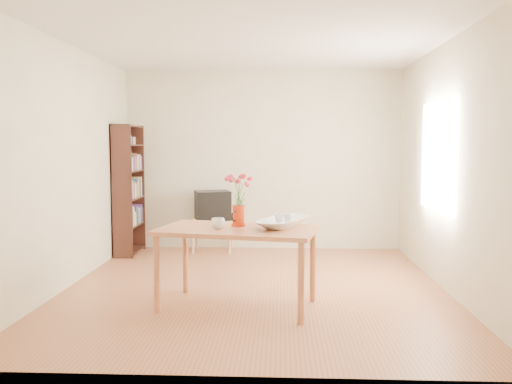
{
  "coord_description": "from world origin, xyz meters",
  "views": [
    {
      "loc": [
        0.28,
        -5.68,
        1.51
      ],
      "look_at": [
        0.0,
        0.3,
        1.0
      ],
      "focal_mm": 38.0,
      "sensor_mm": 36.0,
      "label": 1
    }
  ],
  "objects_px": {
    "table": "(237,236)",
    "bowl": "(283,202)",
    "television": "(213,205)",
    "mug": "(218,223)",
    "pitcher": "(238,217)"
  },
  "relations": [
    {
      "from": "bowl",
      "to": "television",
      "type": "xyz_separation_m",
      "value": [
        -1.0,
        2.6,
        -0.32
      ]
    },
    {
      "from": "table",
      "to": "mug",
      "type": "height_order",
      "value": "mug"
    },
    {
      "from": "table",
      "to": "bowl",
      "type": "height_order",
      "value": "bowl"
    },
    {
      "from": "table",
      "to": "bowl",
      "type": "bearing_deg",
      "value": 24.64
    },
    {
      "from": "bowl",
      "to": "pitcher",
      "type": "bearing_deg",
      "value": 178.31
    },
    {
      "from": "mug",
      "to": "television",
      "type": "height_order",
      "value": "television"
    },
    {
      "from": "pitcher",
      "to": "bowl",
      "type": "bearing_deg",
      "value": 24.72
    },
    {
      "from": "bowl",
      "to": "television",
      "type": "height_order",
      "value": "bowl"
    },
    {
      "from": "pitcher",
      "to": "bowl",
      "type": "xyz_separation_m",
      "value": [
        0.42,
        -0.01,
        0.14
      ]
    },
    {
      "from": "bowl",
      "to": "mug",
      "type": "bearing_deg",
      "value": -166.0
    },
    {
      "from": "pitcher",
      "to": "bowl",
      "type": "relative_size",
      "value": 0.41
    },
    {
      "from": "table",
      "to": "television",
      "type": "distance_m",
      "value": 2.76
    },
    {
      "from": "table",
      "to": "bowl",
      "type": "distance_m",
      "value": 0.54
    },
    {
      "from": "table",
      "to": "mug",
      "type": "distance_m",
      "value": 0.22
    },
    {
      "from": "table",
      "to": "mug",
      "type": "xyz_separation_m",
      "value": [
        -0.17,
        -0.05,
        0.13
      ]
    }
  ]
}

